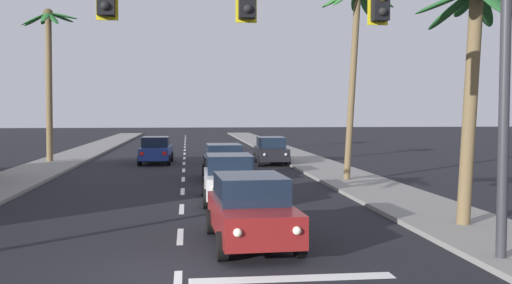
# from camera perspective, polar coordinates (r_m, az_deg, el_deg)

# --- Properties ---
(ground_plane) EXTENTS (220.00, 220.00, 0.00)m
(ground_plane) POSITION_cam_1_polar(r_m,az_deg,el_deg) (11.98, -7.60, -12.64)
(ground_plane) COLOR black
(sidewalk_right) EXTENTS (3.20, 110.00, 0.14)m
(sidewalk_right) POSITION_cam_1_polar(r_m,az_deg,el_deg) (32.60, 6.77, -2.61)
(sidewalk_right) COLOR gray
(sidewalk_right) RESTS_ON ground
(sidewalk_left) EXTENTS (3.20, 110.00, 0.14)m
(sidewalk_left) POSITION_cam_1_polar(r_m,az_deg,el_deg) (32.69, -20.91, -2.76)
(sidewalk_left) COLOR gray
(sidewalk_left) RESTS_ON ground
(lane_markings) EXTENTS (4.28, 87.98, 0.01)m
(lane_markings) POSITION_cam_1_polar(r_m,az_deg,el_deg) (31.39, -6.26, -2.94)
(lane_markings) COLOR silver
(lane_markings) RESTS_ON ground
(traffic_signal_mast) EXTENTS (10.91, 0.41, 6.72)m
(traffic_signal_mast) POSITION_cam_1_polar(r_m,az_deg,el_deg) (11.96, 7.19, 11.40)
(traffic_signal_mast) COLOR #2D2D33
(traffic_signal_mast) RESTS_ON ground
(sedan_lead_at_stop_bar) EXTENTS (2.10, 4.51, 1.68)m
(sedan_lead_at_stop_bar) POSITION_cam_1_polar(r_m,az_deg,el_deg) (14.22, -0.49, -6.60)
(sedan_lead_at_stop_bar) COLOR maroon
(sedan_lead_at_stop_bar) RESTS_ON ground
(sedan_third_in_queue) EXTENTS (1.98, 4.46, 1.68)m
(sedan_third_in_queue) POSITION_cam_1_polar(r_m,az_deg,el_deg) (21.01, -2.61, -3.50)
(sedan_third_in_queue) COLOR silver
(sedan_third_in_queue) RESTS_ON ground
(sedan_fifth_in_queue) EXTENTS (2.01, 4.47, 1.68)m
(sedan_fifth_in_queue) POSITION_cam_1_polar(r_m,az_deg,el_deg) (27.86, -3.15, -1.91)
(sedan_fifth_in_queue) COLOR black
(sedan_fifth_in_queue) RESTS_ON ground
(sedan_oncoming_far) EXTENTS (2.05, 4.49, 1.68)m
(sedan_oncoming_far) POSITION_cam_1_polar(r_m,az_deg,el_deg) (36.86, -9.73, -0.76)
(sedan_oncoming_far) COLOR navy
(sedan_oncoming_far) RESTS_ON ground
(sedan_parked_nearest_kerb) EXTENTS (2.06, 4.49, 1.68)m
(sedan_parked_nearest_kerb) POSITION_cam_1_polar(r_m,az_deg,el_deg) (35.81, 1.49, -0.83)
(sedan_parked_nearest_kerb) COLOR black
(sedan_parked_nearest_kerb) RESTS_ON ground
(palm_left_third) EXTENTS (3.43, 3.32, 9.61)m
(palm_left_third) POSITION_cam_1_polar(r_m,az_deg,el_deg) (38.69, -19.59, 7.47)
(palm_left_third) COLOR brown
(palm_left_third) RESTS_ON ground
(palm_right_nearest) EXTENTS (3.31, 3.31, 6.81)m
(palm_right_nearest) POSITION_cam_1_polar(r_m,az_deg,el_deg) (17.06, 20.49, 8.27)
(palm_right_nearest) COLOR brown
(palm_right_nearest) RESTS_ON ground
(palm_right_second) EXTENTS (3.50, 3.60, 9.14)m
(palm_right_second) POSITION_cam_1_polar(r_m,az_deg,el_deg) (27.23, 9.72, 10.51)
(palm_right_second) COLOR brown
(palm_right_second) RESTS_ON ground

